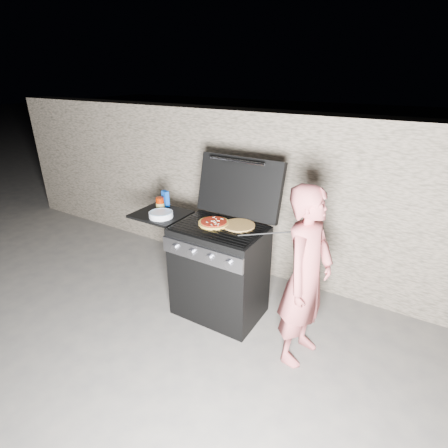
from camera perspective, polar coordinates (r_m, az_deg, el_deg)
The scene contains 10 objects.
ground at distance 3.55m, azimuth -0.71°, elevation -13.98°, with size 50.00×50.00×0.00m, color #514F4D.
stone_wall at distance 3.95m, azimuth 7.29°, elevation 4.75°, with size 8.00×0.35×1.80m, color gray.
gas_grill at distance 3.42m, azimuth -4.34°, elevation -6.56°, with size 1.34×0.79×0.91m, color black, non-canonical shape.
pizza_topped at distance 3.13m, azimuth -1.68°, elevation 0.27°, with size 0.28×0.28×0.03m, color #D28342, non-canonical shape.
pizza_plain at distance 3.10m, azimuth 2.46°, elevation -0.21°, with size 0.29×0.29×0.02m, color #EAB764.
sauce_jar at distance 3.53m, azimuth -10.39°, elevation 3.31°, with size 0.08×0.08×0.12m, color #8E1B00.
blue_carton at distance 3.60m, azimuth -9.53°, elevation 4.09°, with size 0.08×0.04×0.16m, color #093FB1.
plate_stack at distance 3.35m, azimuth -10.25°, elevation 1.53°, with size 0.23×0.23×0.05m, color white.
person at distance 2.75m, azimuth 13.24°, elevation -8.55°, with size 0.54×0.35×1.47m, color #B95658.
tongs at distance 2.87m, azimuth 6.89°, elevation -1.53°, with size 0.01×0.01×0.47m, color black.
Camera 1 is at (1.49, -2.38, 2.18)m, focal length 28.00 mm.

